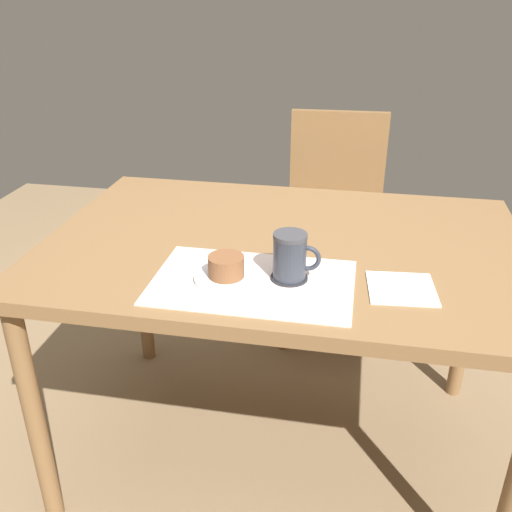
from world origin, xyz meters
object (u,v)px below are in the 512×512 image
pastry (226,266)px  coffee_mug (291,256)px  pastry_plate (226,278)px  dining_table (283,265)px  wooden_chair (334,215)px

pastry → coffee_mug: 0.15m
pastry_plate → coffee_mug: size_ratio=1.34×
dining_table → coffee_mug: coffee_mug is taller
wooden_chair → pastry: bearing=77.0°
wooden_chair → coffee_mug: 1.05m
coffee_mug → pastry: bearing=-166.1°
pastry → wooden_chair: bearing=79.4°
wooden_chair → coffee_mug: wooden_chair is taller
dining_table → pastry: pastry is taller
dining_table → pastry_plate: size_ratio=8.58×
wooden_chair → coffee_mug: size_ratio=7.95×
wooden_chair → pastry_plate: (-0.19, -1.04, 0.24)m
pastry_plate → coffee_mug: 0.16m
dining_table → pastry: 0.29m
dining_table → coffee_mug: (0.05, -0.21, 0.14)m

